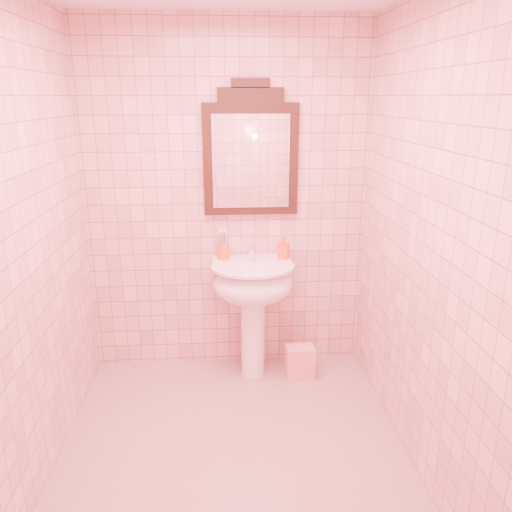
{
  "coord_description": "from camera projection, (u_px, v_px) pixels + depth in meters",
  "views": [
    {
      "loc": [
        -0.04,
        -2.4,
        1.97
      ],
      "look_at": [
        0.17,
        0.55,
        1.03
      ],
      "focal_mm": 35.0,
      "sensor_mm": 36.0,
      "label": 1
    }
  ],
  "objects": [
    {
      "name": "toothbrush_cup",
      "position": [
        223.0,
        251.0,
        3.58
      ],
      "size": [
        0.09,
        0.09,
        0.2
      ],
      "rotation": [
        0.0,
        0.0,
        0.14
      ],
      "color": "#EC5313",
      "rests_on": "pedestal_sink"
    },
    {
      "name": "back_wall",
      "position": [
        227.0,
        204.0,
        3.55
      ],
      "size": [
        2.0,
        0.02,
        2.5
      ],
      "primitive_type": "cube",
      "color": "beige",
      "rests_on": "floor"
    },
    {
      "name": "soap_dispenser",
      "position": [
        284.0,
        248.0,
        3.58
      ],
      "size": [
        0.1,
        0.1,
        0.16
      ],
      "primitive_type": "imported",
      "rotation": [
        0.0,
        0.0,
        -0.42
      ],
      "color": "#F64114",
      "rests_on": "pedestal_sink"
    },
    {
      "name": "mirror",
      "position": [
        251.0,
        154.0,
        3.43
      ],
      "size": [
        0.66,
        0.06,
        0.92
      ],
      "color": "black",
      "rests_on": "back_wall"
    },
    {
      "name": "towel",
      "position": [
        300.0,
        362.0,
        3.64
      ],
      "size": [
        0.21,
        0.14,
        0.25
      ],
      "primitive_type": "cube",
      "rotation": [
        0.0,
        0.0,
        0.04
      ],
      "color": "#E49D86",
      "rests_on": "floor"
    },
    {
      "name": "pedestal_sink",
      "position": [
        253.0,
        292.0,
        3.52
      ],
      "size": [
        0.58,
        0.58,
        0.86
      ],
      "color": "white",
      "rests_on": "floor"
    },
    {
      "name": "floor",
      "position": [
        234.0,
        455.0,
        2.88
      ],
      "size": [
        2.2,
        2.2,
        0.0
      ],
      "primitive_type": "plane",
      "color": "tan",
      "rests_on": "ground"
    },
    {
      "name": "faucet",
      "position": [
        252.0,
        251.0,
        3.57
      ],
      "size": [
        0.04,
        0.16,
        0.11
      ],
      "color": "white",
      "rests_on": "pedestal_sink"
    }
  ]
}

